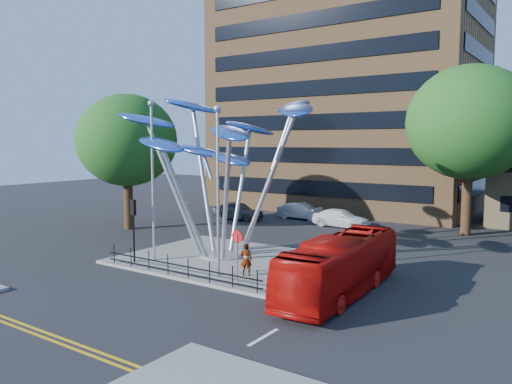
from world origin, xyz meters
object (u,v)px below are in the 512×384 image
Objects in this scene: leaf_sculpture at (223,139)px; street_lamp_left at (152,166)px; traffic_light_island at (133,217)px; pedestrian at (246,260)px; tree_right at (470,123)px; tree_left at (127,141)px; red_bus at (341,266)px; no_entry_sign_island at (237,247)px; parked_car_mid at (302,211)px; street_lamp_right at (218,175)px; parked_car_right at (341,218)px; parked_car_left at (238,211)px.

leaf_sculpture is 1.45× the size of street_lamp_left.
traffic_light_island reaches higher than pedestrian.
tree_right is 24.06m from traffic_light_island.
red_bus is at bearing -16.36° from tree_left.
no_entry_sign_island is (-6.00, -19.48, -6.22)m from tree_right.
leaf_sculpture is 4.28m from street_lamp_left.
street_lamp_left is 2.57× the size of traffic_light_island.
no_entry_sign_island is 20.65m from parked_car_mid.
street_lamp_right reaches higher than traffic_light_island.
leaf_sculpture is 10.66m from red_bus.
street_lamp_left reaches higher than no_entry_sign_island.
tree_left is 12.38m from leaf_sculpture.
parked_car_right is at bearing 37.65° from tree_left.
red_bus is 2.14× the size of parked_car_mid.
leaf_sculpture reaches higher than pedestrian.
no_entry_sign_island reaches higher than parked_car_mid.
parked_car_mid is (-3.30, 15.10, -6.16)m from leaf_sculpture.
tree_left is 2.38× the size of parked_car_mid.
parked_car_mid is (-11.97, 17.83, -0.58)m from red_bus.
parked_car_left is 0.97× the size of parked_car_right.
parked_car_mid is at bearing 107.36° from street_lamp_right.
parked_car_left is at bearing 100.36° from parked_car_right.
tree_right is 25.09m from tree_left.
parked_car_left is 1.05× the size of parked_car_mid.
traffic_light_island reaches higher than parked_car_left.
traffic_light_island is 2.15× the size of pedestrian.
street_lamp_left is 0.95× the size of red_bus.
parked_car_right is at bearing 99.25° from no_entry_sign_island.
street_lamp_left reaches higher than parked_car_mid.
tree_left is 6.47× the size of pedestrian.
parked_car_left is (-16.47, 14.60, -0.52)m from red_bus.
no_entry_sign_island is 0.56× the size of parked_car_mid.
parked_car_right is (9.00, 1.58, -0.10)m from parked_car_left.
street_lamp_left is at bearing -127.40° from leaf_sculpture.
parked_car_left is at bearing 123.69° from street_lamp_right.
tree_right is 21.31m from no_entry_sign_island.
tree_right is 1.30× the size of red_bus.
leaf_sculpture reaches higher than street_lamp_left.
tree_left is 1.11× the size of red_bus.
tree_right is 2.65× the size of parked_car_left.
leaf_sculpture is 15.46m from parked_car_left.
tree_left reaches higher than parked_car_mid.
traffic_light_island is (-0.50, -1.00, -2.74)m from street_lamp_left.
street_lamp_right is 7.25m from red_bus.
street_lamp_left reaches higher than street_lamp_right.
street_lamp_left is 2.96m from traffic_light_island.
street_lamp_right is 2.42× the size of traffic_light_island.
no_entry_sign_island is (7.00, 0.02, -0.80)m from traffic_light_island.
tree_right reaches higher than traffic_light_island.
street_lamp_left is at bearing -24.80° from pedestrian.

